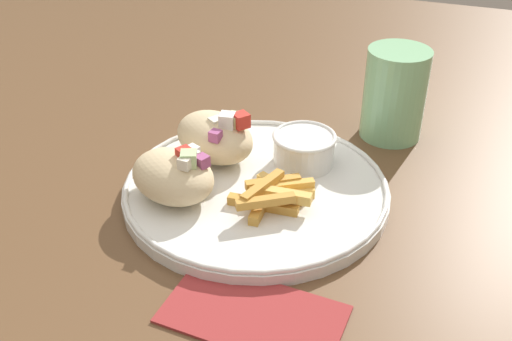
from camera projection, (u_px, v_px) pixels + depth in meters
name	position (u px, v px, depth m)	size (l,w,h in m)	color
table	(235.00, 218.00, 0.74)	(1.59, 1.59, 0.72)	brown
napkin	(253.00, 314.00, 0.53)	(0.16, 0.10, 0.00)	maroon
plate	(256.00, 188.00, 0.68)	(0.30, 0.30, 0.02)	white
pita_sandwich_near	(174.00, 175.00, 0.65)	(0.12, 0.11, 0.06)	beige
pita_sandwich_far	(215.00, 136.00, 0.72)	(0.13, 0.12, 0.07)	beige
fries_pile	(274.00, 195.00, 0.65)	(0.09, 0.09, 0.03)	#E5B251
sauce_ramekin	(304.00, 147.00, 0.71)	(0.08, 0.08, 0.04)	white
water_glass	(394.00, 98.00, 0.78)	(0.08, 0.08, 0.12)	#8CCC93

